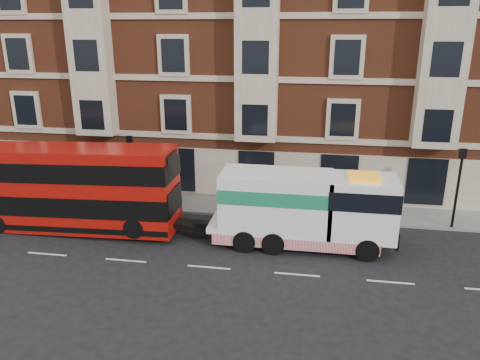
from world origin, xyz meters
name	(u,v)px	position (x,y,z in m)	size (l,w,h in m)	color
ground	(209,267)	(0.00, 0.00, 0.00)	(120.00, 120.00, 0.00)	black
sidewalk	(237,206)	(0.00, 7.50, 0.07)	(90.00, 3.00, 0.15)	slate
victorian_terrace	(262,32)	(0.50, 15.00, 10.07)	(45.00, 12.00, 20.40)	brown
lamp_post_west	(131,167)	(-6.00, 6.20, 2.68)	(0.35, 0.15, 4.35)	black
lamp_post_east	(458,183)	(12.00, 6.20, 2.68)	(0.35, 0.15, 4.35)	black
double_decker_bus	(71,187)	(-8.05, 2.97, 2.41)	(11.22, 2.58, 4.54)	#AC1009
tow_truck	(302,208)	(4.01, 2.97, 1.99)	(8.98, 2.66, 3.74)	white
pedestrian	(64,189)	(-10.41, 6.15, 1.02)	(0.64, 0.42, 1.74)	#1B2837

